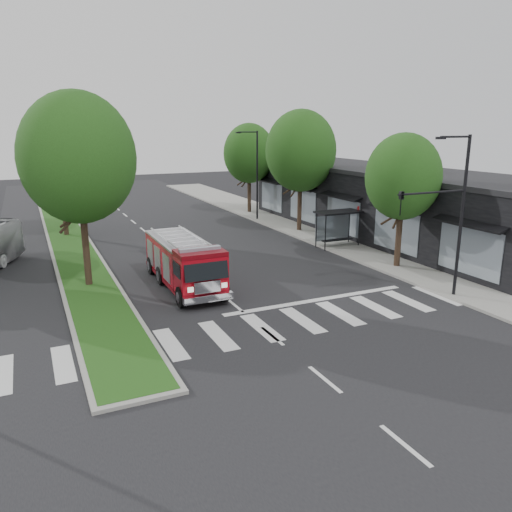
{
  "coord_description": "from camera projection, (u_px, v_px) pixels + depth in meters",
  "views": [
    {
      "loc": [
        -8.59,
        -20.96,
        8.34
      ],
      "look_at": [
        2.0,
        1.9,
        1.8
      ],
      "focal_mm": 35.0,
      "sensor_mm": 36.0,
      "label": 1
    }
  ],
  "objects": [
    {
      "name": "ground",
      "position": [
        235.0,
        305.0,
        24.0
      ],
      "size": [
        140.0,
        140.0,
        0.0
      ],
      "primitive_type": "plane",
      "color": "black",
      "rests_on": "ground"
    },
    {
      "name": "sidewalk_right",
      "position": [
        337.0,
        239.0,
        37.85
      ],
      "size": [
        5.0,
        80.0,
        0.15
      ],
      "primitive_type": "cube",
      "color": "gray",
      "rests_on": "ground"
    },
    {
      "name": "median",
      "position": [
        69.0,
        241.0,
        37.35
      ],
      "size": [
        3.0,
        50.0,
        0.15
      ],
      "color": "gray",
      "rests_on": "ground"
    },
    {
      "name": "storefront_row",
      "position": [
        386.0,
        204.0,
        39.07
      ],
      "size": [
        8.0,
        30.0,
        5.0
      ],
      "primitive_type": "cube",
      "color": "black",
      "rests_on": "ground"
    },
    {
      "name": "bus_shelter",
      "position": [
        337.0,
        219.0,
        35.2
      ],
      "size": [
        3.2,
        1.6,
        2.61
      ],
      "color": "black",
      "rests_on": "ground"
    },
    {
      "name": "tree_right_near",
      "position": [
        403.0,
        177.0,
        29.06
      ],
      "size": [
        4.4,
        4.4,
        8.05
      ],
      "color": "black",
      "rests_on": "ground"
    },
    {
      "name": "tree_right_mid",
      "position": [
        301.0,
        151.0,
        39.35
      ],
      "size": [
        5.6,
        5.6,
        9.72
      ],
      "color": "black",
      "rests_on": "ground"
    },
    {
      "name": "tree_right_far",
      "position": [
        249.0,
        153.0,
        48.29
      ],
      "size": [
        5.0,
        5.0,
        8.73
      ],
      "color": "black",
      "rests_on": "ground"
    },
    {
      "name": "tree_median_near",
      "position": [
        78.0,
        158.0,
        25.12
      ],
      "size": [
        5.8,
        5.8,
        10.16
      ],
      "color": "black",
      "rests_on": "ground"
    },
    {
      "name": "tree_median_far",
      "position": [
        59.0,
        152.0,
        37.5
      ],
      "size": [
        5.6,
        5.6,
        9.72
      ],
      "color": "black",
      "rests_on": "ground"
    },
    {
      "name": "streetlight_right_near",
      "position": [
        449.0,
        207.0,
        23.67
      ],
      "size": [
        4.08,
        0.22,
        8.0
      ],
      "color": "black",
      "rests_on": "ground"
    },
    {
      "name": "streetlight_right_far",
      "position": [
        256.0,
        171.0,
        44.65
      ],
      "size": [
        2.11,
        0.2,
        8.0
      ],
      "color": "black",
      "rests_on": "ground"
    },
    {
      "name": "fire_engine",
      "position": [
        184.0,
        262.0,
        26.6
      ],
      "size": [
        2.47,
        8.0,
        2.77
      ],
      "rotation": [
        0.0,
        0.0,
        -0.0
      ],
      "color": "#62050C",
      "rests_on": "ground"
    }
  ]
}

